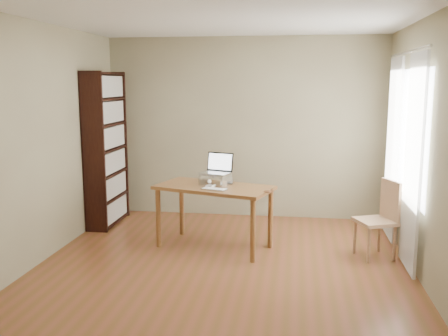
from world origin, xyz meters
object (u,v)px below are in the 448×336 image
bookshelf (106,149)px  desk (214,194)px  keyboard (214,189)px  chair (382,217)px  laptop (216,168)px  cat (218,179)px

bookshelf → desk: (1.64, -0.81, -0.40)m
bookshelf → keyboard: bookshelf is taller
bookshelf → chair: bearing=-14.2°
bookshelf → chair: 3.70m
laptop → cat: (0.03, -0.03, -0.12)m
desk → cat: 0.21m
laptop → chair: 1.98m
cat → bookshelf: bearing=179.7°
keyboard → cat: 0.34m
laptop → chair: (1.91, -0.23, -0.47)m
bookshelf → laptop: size_ratio=5.38×
laptop → chair: size_ratio=0.44×
bookshelf → laptop: bearing=-22.3°
bookshelf → laptop: 1.77m
chair → bookshelf: bearing=143.8°
keyboard → chair: (1.87, 0.13, -0.29)m
desk → chair: bearing=14.8°
bookshelf → chair: size_ratio=2.39×
desk → keyboard: bearing=-62.8°
bookshelf → keyboard: 1.99m
laptop → keyboard: (0.04, -0.36, -0.18)m
bookshelf → chair: bookshelf is taller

